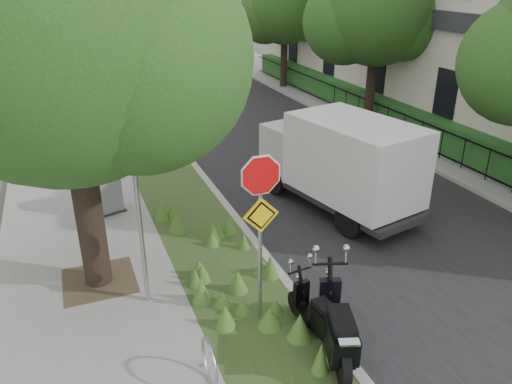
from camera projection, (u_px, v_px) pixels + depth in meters
The scene contains 20 objects.
ground at pixel (343, 322), 9.06m from camera, with size 120.00×120.00×0.00m, color #4C5147.
sidewalk_near at pixel (69, 165), 16.09m from camera, with size 3.50×60.00×0.12m, color gray.
verge at pixel (154, 155), 17.01m from camera, with size 2.00×60.00×0.12m, color #32461E.
kerb_near at pixel (183, 151), 17.34m from camera, with size 0.20×60.00×0.13m, color #9E9991.
road at pixel (275, 141), 18.55m from camera, with size 7.00×60.00×0.01m, color black.
kerb_far at pixel (356, 129), 19.70m from camera, with size 0.20×60.00×0.13m, color #9E9991.
footpath_far at pixel (392, 125), 20.27m from camera, with size 3.20×60.00×0.12m, color gray.
street_tree_main at pixel (57, 40), 8.15m from camera, with size 6.21×5.54×7.66m.
bare_post at pixel (138, 205), 8.64m from camera, with size 0.08×0.08×4.00m.
bike_hoop at pixel (209, 362), 7.44m from camera, with size 0.06×0.78×0.77m.
sign_assembly at pixel (261, 206), 8.13m from camera, with size 0.94×0.08×3.22m.
fence_far at pixel (372, 112), 19.68m from camera, with size 0.04×24.00×1.00m.
hedge_far at pixel (387, 111), 19.92m from camera, with size 1.00×24.00×1.10m, color #224E1B.
terrace_houses at pixel (473, 16), 19.70m from camera, with size 7.40×26.40×8.20m.
far_tree_b at pixel (375, 13), 18.12m from camera, with size 4.83×4.31×6.56m.
far_tree_c at pixel (284, 10), 25.07m from camera, with size 4.37×3.89×5.93m.
scooter_near at pixel (320, 320), 8.36m from camera, with size 0.43×1.57×0.75m.
scooter_far at pixel (338, 335), 7.86m from camera, with size 0.85×1.96×0.96m.
box_truck at pixel (341, 159), 12.79m from camera, with size 2.79×4.99×2.13m.
utility_cabinet at pixel (104, 192), 12.67m from camera, with size 0.98×0.78×1.15m.
Camera 1 is at (-4.17, -6.19, 5.87)m, focal length 35.00 mm.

